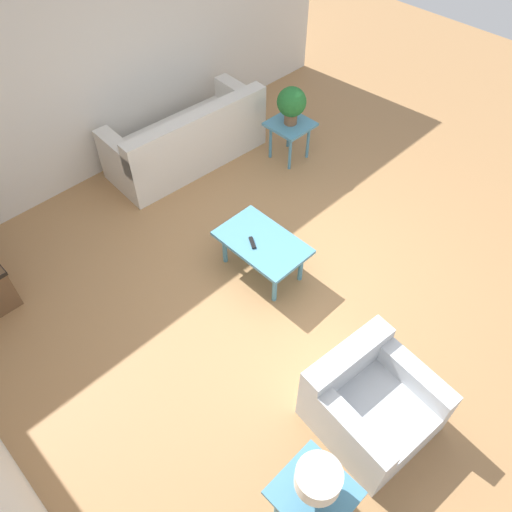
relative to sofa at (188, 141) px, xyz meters
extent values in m
plane|color=#A87A4C|center=(-2.35, 0.57, -0.32)|extent=(14.00, 14.00, 0.00)
cube|color=silver|center=(0.71, 0.57, 1.03)|extent=(0.12, 7.20, 2.70)
cube|color=silver|center=(0.05, 0.00, -0.10)|extent=(0.94, 2.11, 0.44)
cube|color=silver|center=(-0.27, 0.01, 0.33)|extent=(0.30, 2.08, 0.41)
cube|color=silver|center=(0.01, -0.94, 0.25)|extent=(0.85, 0.24, 0.27)
cube|color=silver|center=(0.10, 0.93, 0.25)|extent=(0.85, 0.24, 0.27)
cube|color=silver|center=(-3.88, 1.23, -0.12)|extent=(0.99, 0.97, 0.40)
cube|color=silver|center=(-3.53, 1.19, 0.23)|extent=(0.29, 0.90, 0.30)
cube|color=silver|center=(-3.84, 1.58, 0.17)|extent=(0.91, 0.25, 0.20)
cube|color=silver|center=(-3.92, 0.87, 0.17)|extent=(0.91, 0.25, 0.20)
cube|color=teal|center=(-2.03, 0.67, 0.11)|extent=(0.95, 0.59, 0.04)
cylinder|color=teal|center=(-2.40, 0.47, -0.12)|extent=(0.05, 0.05, 0.41)
cylinder|color=teal|center=(-1.65, 0.47, -0.12)|extent=(0.05, 0.05, 0.41)
cylinder|color=teal|center=(-2.40, 0.86, -0.12)|extent=(0.05, 0.05, 0.41)
cylinder|color=teal|center=(-1.65, 0.86, -0.12)|extent=(0.05, 0.05, 0.41)
cube|color=teal|center=(-0.87, -1.01, 0.19)|extent=(0.52, 0.52, 0.04)
cylinder|color=teal|center=(-1.04, -1.18, -0.07)|extent=(0.04, 0.04, 0.50)
cylinder|color=teal|center=(-0.69, -1.18, -0.07)|extent=(0.04, 0.04, 0.50)
cylinder|color=teal|center=(-1.04, -0.83, -0.07)|extent=(0.04, 0.04, 0.50)
cylinder|color=teal|center=(-0.69, -0.83, -0.07)|extent=(0.04, 0.04, 0.50)
cube|color=teal|center=(-4.01, 2.15, 0.19)|extent=(0.52, 0.52, 0.04)
cylinder|color=teal|center=(-4.18, 1.97, -0.07)|extent=(0.04, 0.04, 0.50)
cylinder|color=teal|center=(-3.83, 1.97, -0.07)|extent=(0.04, 0.04, 0.50)
cylinder|color=teal|center=(-3.83, 2.32, -0.07)|extent=(0.04, 0.04, 0.50)
cylinder|color=brown|center=(-0.87, -1.01, 0.28)|extent=(0.17, 0.17, 0.15)
sphere|color=#236B2D|center=(-0.87, -1.01, 0.51)|extent=(0.37, 0.37, 0.37)
cylinder|color=#333333|center=(-4.01, 2.15, 0.31)|extent=(0.12, 0.12, 0.21)
cylinder|color=white|center=(-4.01, 2.15, 0.50)|extent=(0.31, 0.31, 0.17)
cube|color=black|center=(-1.98, 0.76, 0.14)|extent=(0.16, 0.12, 0.02)
camera|label=1|loc=(-4.48, 3.18, 3.86)|focal=35.00mm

